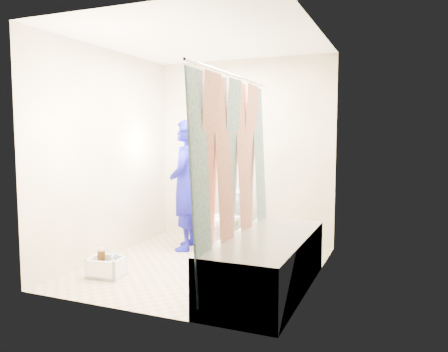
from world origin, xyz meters
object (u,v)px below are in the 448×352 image
at_px(plumber, 185,185).
at_px(cleaning_caddy, 107,268).
at_px(bathtub, 267,262).
at_px(toilet, 226,221).

xyz_separation_m(plumber, cleaning_caddy, (-0.22, -1.28, -0.71)).
bearing_deg(bathtub, toilet, 127.05).
height_order(toilet, cleaning_caddy, toilet).
bearing_deg(toilet, plumber, -158.80).
bearing_deg(toilet, bathtub, -46.29).
xyz_separation_m(toilet, plumber, (-0.49, -0.13, 0.43)).
distance_m(plumber, cleaning_caddy, 1.48).
height_order(bathtub, plumber, plumber).
relative_size(bathtub, plumber, 1.09).
xyz_separation_m(bathtub, cleaning_caddy, (-1.58, -0.25, -0.18)).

